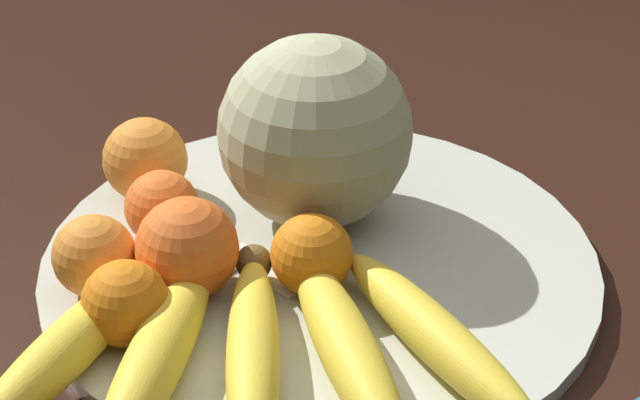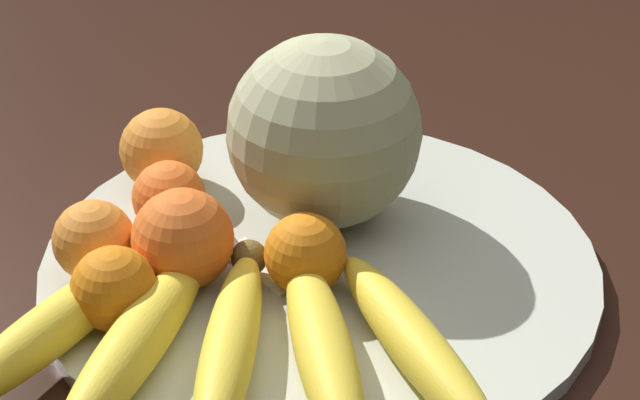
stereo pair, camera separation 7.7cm
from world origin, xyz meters
TOP-DOWN VIEW (x-y plane):
  - kitchen_table at (0.00, 0.00)m, footprint 1.30×1.07m
  - fruit_bowl at (-0.03, 0.01)m, footprint 0.41×0.41m
  - melon at (0.03, 0.01)m, footprint 0.15×0.15m
  - banana_bunch at (-0.15, 0.05)m, footprint 0.21×0.36m
  - orange_front_left at (0.00, 0.13)m, footprint 0.06×0.06m
  - orange_front_right at (0.06, 0.15)m, footprint 0.07×0.07m
  - orange_mid_center at (-0.07, 0.10)m, footprint 0.07×0.07m
  - orange_back_left at (-0.12, 0.14)m, footprint 0.06×0.06m
  - orange_back_right at (-0.06, 0.17)m, footprint 0.06×0.06m
  - orange_top_small at (-0.06, 0.02)m, footprint 0.06×0.06m
  - produce_tag at (-0.04, 0.05)m, footprint 0.07×0.07m

SIDE VIEW (x-z plane):
  - kitchen_table at x=0.00m, z-range 0.29..1.06m
  - fruit_bowl at x=-0.03m, z-range 0.78..0.79m
  - produce_tag at x=-0.04m, z-range 0.79..0.79m
  - banana_bunch at x=-0.15m, z-range 0.79..0.83m
  - orange_front_left at x=0.00m, z-range 0.79..0.85m
  - orange_back_left at x=-0.12m, z-range 0.79..0.85m
  - orange_top_small at x=-0.06m, z-range 0.79..0.85m
  - orange_back_right at x=-0.06m, z-range 0.79..0.85m
  - orange_front_right at x=0.06m, z-range 0.79..0.86m
  - orange_mid_center at x=-0.07m, z-range 0.79..0.86m
  - melon at x=0.03m, z-range 0.79..0.94m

